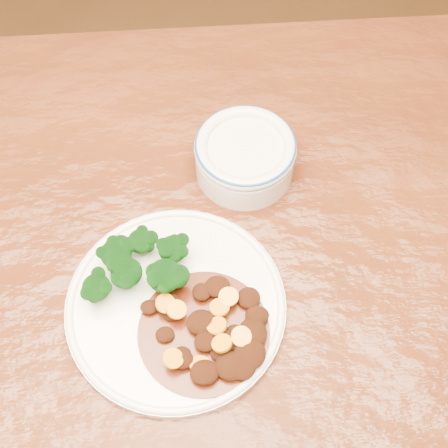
{
  "coord_description": "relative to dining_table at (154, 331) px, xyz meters",
  "views": [
    {
      "loc": [
        0.06,
        -0.28,
        1.42
      ],
      "look_at": [
        0.1,
        0.09,
        0.77
      ],
      "focal_mm": 50.0,
      "sensor_mm": 36.0,
      "label": 1
    }
  ],
  "objects": [
    {
      "name": "dinner_plate",
      "position": [
        0.03,
        -0.01,
        0.09
      ],
      "size": [
        0.25,
        0.25,
        0.02
      ],
      "rotation": [
        0.0,
        0.0,
        0.08
      ],
      "color": "white",
      "rests_on": "dining_table"
    },
    {
      "name": "mince_stew",
      "position": [
        0.07,
        -0.05,
        0.1
      ],
      "size": [
        0.15,
        0.15,
        0.03
      ],
      "color": "#461707",
      "rests_on": "dinner_plate"
    },
    {
      "name": "dip_bowl",
      "position": [
        0.13,
        0.18,
        0.11
      ],
      "size": [
        0.13,
        0.13,
        0.06
      ],
      "rotation": [
        0.0,
        0.0,
        -0.05
      ],
      "color": "silver",
      "rests_on": "dining_table"
    },
    {
      "name": "broccoli_florets",
      "position": [
        -0.01,
        0.03,
        0.12
      ],
      "size": [
        0.12,
        0.09,
        0.04
      ],
      "color": "#6EA354",
      "rests_on": "dinner_plate"
    },
    {
      "name": "dining_table",
      "position": [
        0.0,
        0.0,
        0.0
      ],
      "size": [
        1.52,
        0.93,
        0.75
      ],
      "rotation": [
        0.0,
        0.0,
        -0.02
      ],
      "color": "#4F230D",
      "rests_on": "ground"
    },
    {
      "name": "ground",
      "position": [
        -0.0,
        0.0,
        -0.67
      ],
      "size": [
        4.0,
        4.0,
        0.0
      ],
      "primitive_type": "plane",
      "color": "#422310",
      "rests_on": "ground"
    }
  ]
}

